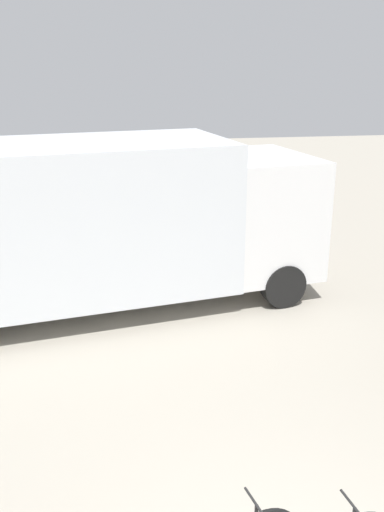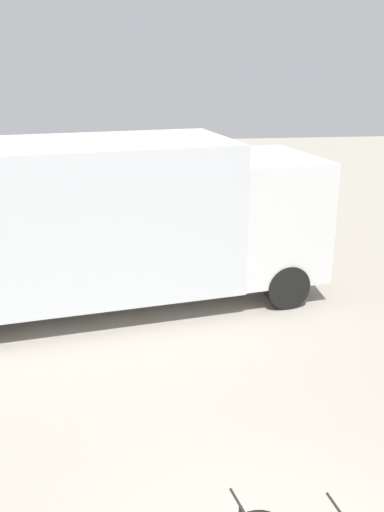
# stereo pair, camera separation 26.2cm
# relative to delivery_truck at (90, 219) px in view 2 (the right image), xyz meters

# --- Properties ---
(delivery_truck) EXTENTS (8.68, 3.91, 3.06)m
(delivery_truck) POSITION_rel_delivery_truck_xyz_m (0.00, 0.00, 0.00)
(delivery_truck) COLOR silver
(delivery_truck) RESTS_ON ground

